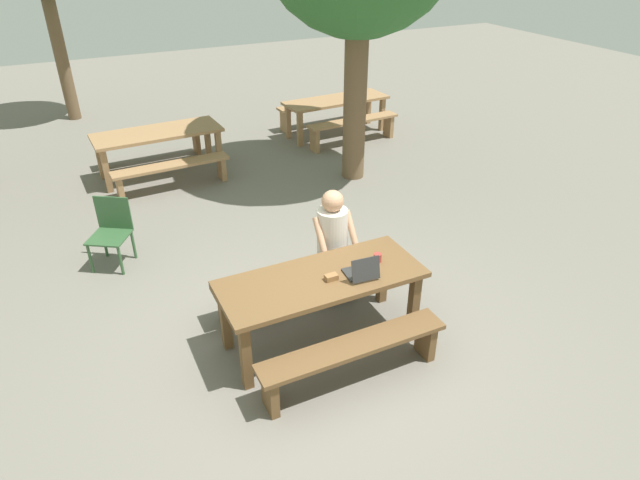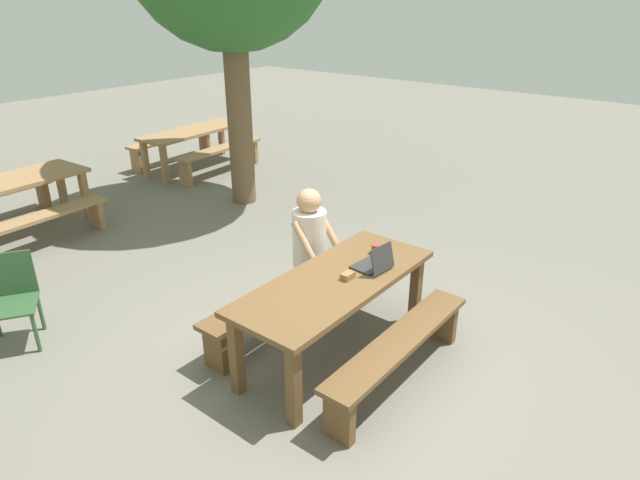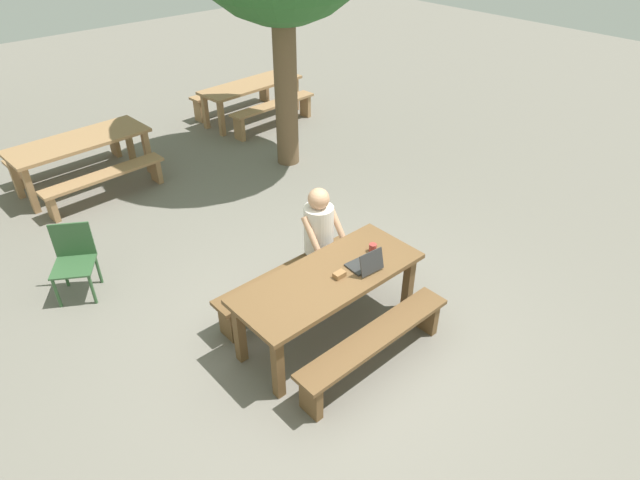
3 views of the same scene
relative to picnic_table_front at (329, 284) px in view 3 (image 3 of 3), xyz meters
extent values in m
plane|color=slate|center=(0.00, 0.00, -0.65)|extent=(30.00, 30.00, 0.00)
cube|color=brown|center=(0.00, 0.00, 0.09)|extent=(1.99, 0.80, 0.05)
cube|color=brown|center=(-0.90, -0.30, -0.30)|extent=(0.09, 0.09, 0.71)
cube|color=brown|center=(0.90, -0.30, -0.30)|extent=(0.09, 0.09, 0.71)
cube|color=brown|center=(-0.90, 0.30, -0.30)|extent=(0.09, 0.09, 0.71)
cube|color=brown|center=(0.90, 0.30, -0.30)|extent=(0.09, 0.09, 0.71)
cube|color=brown|center=(0.00, -0.65, -0.24)|extent=(1.82, 0.30, 0.05)
cube|color=brown|center=(-0.81, -0.65, -0.46)|extent=(0.08, 0.24, 0.39)
cube|color=brown|center=(0.81, -0.65, -0.46)|extent=(0.08, 0.24, 0.39)
cube|color=brown|center=(0.00, 0.65, -0.24)|extent=(1.82, 0.30, 0.05)
cube|color=brown|center=(-0.81, 0.65, -0.46)|extent=(0.08, 0.24, 0.39)
cube|color=brown|center=(0.81, 0.65, -0.46)|extent=(0.08, 0.24, 0.39)
cube|color=#2D2D2D|center=(0.35, -0.11, 0.12)|extent=(0.30, 0.25, 0.02)
cube|color=#2D2D2D|center=(0.34, -0.25, 0.24)|extent=(0.29, 0.09, 0.22)
cube|color=black|center=(0.34, -0.24, 0.24)|extent=(0.26, 0.07, 0.20)
cube|color=olive|center=(0.06, -0.08, 0.14)|extent=(0.12, 0.08, 0.06)
cylinder|color=#99332D|center=(0.62, 0.00, 0.16)|extent=(0.08, 0.08, 0.09)
cylinder|color=#333847|center=(0.36, 0.47, -0.43)|extent=(0.10, 0.10, 0.44)
cylinder|color=#333847|center=(0.54, 0.47, -0.43)|extent=(0.10, 0.10, 0.44)
cube|color=#333847|center=(0.45, 0.56, -0.18)|extent=(0.28, 0.28, 0.12)
cylinder|color=silver|center=(0.45, 0.65, 0.14)|extent=(0.33, 0.33, 0.56)
cylinder|color=tan|center=(0.26, 0.55, 0.18)|extent=(0.07, 0.32, 0.41)
cylinder|color=tan|center=(0.63, 0.55, 0.18)|extent=(0.07, 0.32, 0.41)
sphere|color=tan|center=(0.45, 0.65, 0.53)|extent=(0.24, 0.24, 0.24)
cube|color=#335933|center=(-1.70, 2.37, -0.25)|extent=(0.61, 0.61, 0.02)
cube|color=#335933|center=(-1.59, 2.55, -0.03)|extent=(0.38, 0.25, 0.43)
cylinder|color=#335933|center=(-1.96, 2.31, -0.46)|extent=(0.04, 0.04, 0.39)
cylinder|color=#335933|center=(-1.64, 2.11, -0.46)|extent=(0.04, 0.04, 0.39)
cylinder|color=#335933|center=(-1.76, 2.64, -0.46)|extent=(0.04, 0.04, 0.39)
cylinder|color=#335933|center=(-1.44, 2.43, -0.46)|extent=(0.04, 0.04, 0.39)
cube|color=#9E754C|center=(2.99, 5.47, 0.03)|extent=(2.10, 0.82, 0.05)
cube|color=#9E754C|center=(2.08, 5.17, -0.32)|extent=(0.10, 0.10, 0.66)
cube|color=#9E754C|center=(3.94, 5.28, -0.32)|extent=(0.10, 0.10, 0.66)
cube|color=#9E754C|center=(2.05, 5.67, -0.32)|extent=(0.10, 0.10, 0.66)
cube|color=#9E754C|center=(3.91, 5.78, -0.32)|extent=(0.10, 0.10, 0.66)
cube|color=#9E754C|center=(3.03, 4.84, -0.20)|extent=(1.87, 0.41, 0.05)
cube|color=#9E754C|center=(2.20, 4.79, -0.44)|extent=(0.09, 0.24, 0.43)
cube|color=#9E754C|center=(3.86, 4.89, -0.44)|extent=(0.09, 0.24, 0.43)
cube|color=#9E754C|center=(2.96, 6.11, -0.20)|extent=(1.87, 0.41, 0.05)
cube|color=#9E754C|center=(2.13, 6.06, -0.44)|extent=(0.09, 0.24, 0.43)
cube|color=#9E754C|center=(3.79, 6.16, -0.44)|extent=(0.09, 0.24, 0.43)
cube|color=#9E754C|center=(-0.55, 4.96, 0.07)|extent=(2.07, 0.89, 0.05)
cube|color=#9E754C|center=(-1.46, 4.62, -0.30)|extent=(0.09, 0.09, 0.70)
cube|color=#9E754C|center=(0.37, 4.71, -0.30)|extent=(0.09, 0.09, 0.70)
cube|color=#9E754C|center=(-1.48, 5.22, -0.30)|extent=(0.09, 0.09, 0.70)
cube|color=#9E754C|center=(0.35, 5.31, -0.30)|extent=(0.09, 0.09, 0.70)
cube|color=#9E754C|center=(-0.52, 4.29, -0.25)|extent=(1.84, 0.38, 0.05)
cube|color=#9E754C|center=(-1.34, 4.25, -0.46)|extent=(0.09, 0.24, 0.38)
cube|color=#9E754C|center=(0.29, 4.32, -0.46)|extent=(0.09, 0.24, 0.38)
cube|color=#9E754C|center=(-0.59, 5.64, -0.25)|extent=(1.84, 0.38, 0.05)
cube|color=#9E754C|center=(-1.40, 5.60, -0.46)|extent=(0.09, 0.24, 0.38)
cube|color=#9E754C|center=(0.23, 5.68, -0.46)|extent=(0.09, 0.24, 0.38)
cylinder|color=brown|center=(2.29, 3.50, 0.74)|extent=(0.36, 0.36, 2.78)
camera|label=1|loc=(-1.91, -3.90, 3.06)|focal=30.75mm
camera|label=2|loc=(-3.28, -2.44, 2.32)|focal=30.77mm
camera|label=3|loc=(-2.86, -3.06, 3.38)|focal=30.25mm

